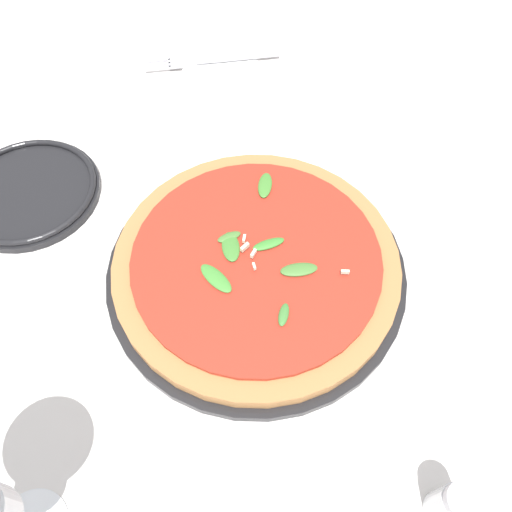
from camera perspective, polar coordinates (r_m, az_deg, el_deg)
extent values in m
plane|color=silver|center=(0.60, -1.16, -2.01)|extent=(6.00, 6.00, 0.00)
cylinder|color=black|center=(0.59, 0.00, -1.26)|extent=(0.35, 0.35, 0.01)
cylinder|color=#AD7542|center=(0.58, 0.00, -0.48)|extent=(0.33, 0.33, 0.02)
cylinder|color=#A82D1E|center=(0.57, 0.00, 0.16)|extent=(0.29, 0.29, 0.01)
ellipsoid|color=#3F7C36|center=(0.53, 3.18, -6.71)|extent=(0.02, 0.03, 0.01)
ellipsoid|color=#428231|center=(0.63, 1.04, 8.09)|extent=(0.02, 0.04, 0.01)
ellipsoid|color=#407E31|center=(0.57, -2.91, 1.07)|extent=(0.02, 0.04, 0.01)
ellipsoid|color=#3E8832|center=(0.57, 1.44, 1.37)|extent=(0.04, 0.02, 0.01)
ellipsoid|color=#487B35|center=(0.56, 4.93, -1.55)|extent=(0.04, 0.02, 0.01)
ellipsoid|color=#438B35|center=(0.55, -4.59, -2.55)|extent=(0.04, 0.05, 0.01)
ellipsoid|color=#497C35|center=(0.58, -3.08, 2.20)|extent=(0.03, 0.02, 0.01)
cube|color=#EFE5C6|center=(0.56, -0.86, 1.04)|extent=(0.01, 0.01, 0.01)
cube|color=#EFE5C6|center=(0.57, -1.65, 1.98)|extent=(0.00, 0.01, 0.01)
cube|color=#EFE5C6|center=(0.56, 10.15, -1.80)|extent=(0.01, 0.00, 0.01)
cube|color=#EFE5C6|center=(0.56, -0.32, 0.67)|extent=(0.01, 0.01, 0.01)
cube|color=#EFE5C6|center=(0.55, -0.22, -1.18)|extent=(0.00, 0.01, 0.00)
cube|color=white|center=(0.87, -4.35, 21.27)|extent=(0.14, 0.11, 0.01)
cube|color=silver|center=(0.87, -2.11, 21.77)|extent=(0.14, 0.02, 0.00)
cube|color=silver|center=(0.87, -9.17, 20.94)|extent=(0.02, 0.03, 0.00)
cube|color=silver|center=(0.88, -11.22, 20.98)|extent=(0.04, 0.01, 0.00)
cube|color=silver|center=(0.87, -11.19, 20.64)|extent=(0.04, 0.01, 0.00)
cube|color=silver|center=(0.86, -11.16, 20.30)|extent=(0.04, 0.01, 0.00)
cylinder|color=black|center=(0.73, -24.50, 6.56)|extent=(0.19, 0.19, 0.01)
torus|color=black|center=(0.72, -24.72, 6.96)|extent=(0.18, 0.18, 0.01)
cylinder|color=silver|center=(0.52, 21.29, -25.07)|extent=(0.03, 0.03, 0.06)
cylinder|color=#B7B7BF|center=(0.48, 22.62, -24.42)|extent=(0.03, 0.03, 0.01)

